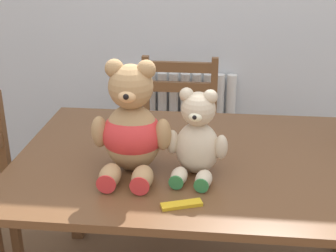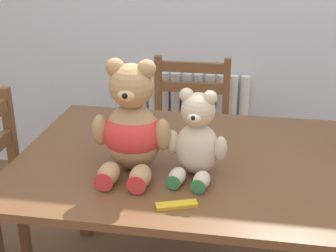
# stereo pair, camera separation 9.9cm
# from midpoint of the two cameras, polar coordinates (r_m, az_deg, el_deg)

# --- Properties ---
(radiator) EXTENTS (0.73, 0.10, 0.74)m
(radiator) POSITION_cam_midpoint_polar(r_m,az_deg,el_deg) (3.08, 0.43, -0.86)
(radiator) COLOR white
(radiator) RESTS_ON ground_plane
(dining_table) EXTENTS (1.51, 0.99, 0.74)m
(dining_table) POSITION_cam_midpoint_polar(r_m,az_deg,el_deg) (1.88, 3.35, -6.16)
(dining_table) COLOR brown
(dining_table) RESTS_ON ground_plane
(wooden_chair_behind) EXTENTS (0.45, 0.43, 0.89)m
(wooden_chair_behind) POSITION_cam_midpoint_polar(r_m,az_deg,el_deg) (2.75, 0.12, -0.86)
(wooden_chair_behind) COLOR brown
(wooden_chair_behind) RESTS_ON ground_plane
(teddy_bear_left) EXTENTS (0.29, 0.29, 0.42)m
(teddy_bear_left) POSITION_cam_midpoint_polar(r_m,az_deg,el_deg) (1.68, -6.15, -0.34)
(teddy_bear_left) COLOR tan
(teddy_bear_left) RESTS_ON dining_table
(teddy_bear_right) EXTENTS (0.23, 0.24, 0.32)m
(teddy_bear_right) POSITION_cam_midpoint_polar(r_m,az_deg,el_deg) (1.66, 1.85, -1.60)
(teddy_bear_right) COLOR beige
(teddy_bear_right) RESTS_ON dining_table
(chocolate_bar) EXTENTS (0.14, 0.08, 0.01)m
(chocolate_bar) POSITION_cam_midpoint_polar(r_m,az_deg,el_deg) (1.52, -0.22, -9.59)
(chocolate_bar) COLOR gold
(chocolate_bar) RESTS_ON dining_table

